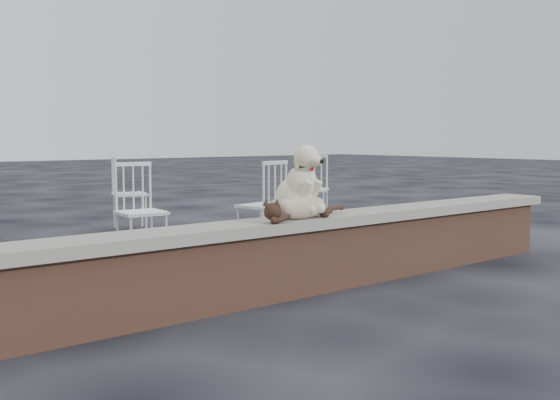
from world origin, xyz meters
TOP-DOWN VIEW (x-y plane):
  - ground at (0.00, 0.00)m, footprint 60.00×60.00m
  - brick_wall at (0.00, 0.00)m, footprint 6.00×0.30m
  - capstone at (0.00, 0.00)m, footprint 6.20×0.40m
  - dog at (-0.00, 0.08)m, footprint 0.42×0.52m
  - cat at (-0.08, -0.07)m, footprint 1.13×0.38m
  - chair_e at (0.61, 4.08)m, footprint 0.71×0.71m
  - chair_b at (-0.28, 2.07)m, footprint 0.61×0.61m
  - chair_c at (1.03, 1.83)m, footprint 0.65×0.65m
  - chair_d at (2.91, 3.10)m, footprint 0.79×0.79m

SIDE VIEW (x-z plane):
  - ground at x=0.00m, z-range 0.00..0.00m
  - brick_wall at x=0.00m, z-range 0.00..0.50m
  - chair_e at x=0.61m, z-range 0.00..0.94m
  - chair_b at x=-0.28m, z-range 0.00..0.94m
  - chair_c at x=1.03m, z-range 0.00..0.94m
  - chair_d at x=2.91m, z-range 0.00..0.94m
  - capstone at x=0.00m, z-range 0.50..0.58m
  - cat at x=-0.08m, z-range 0.58..0.77m
  - dog at x=0.00m, z-range 0.58..1.14m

